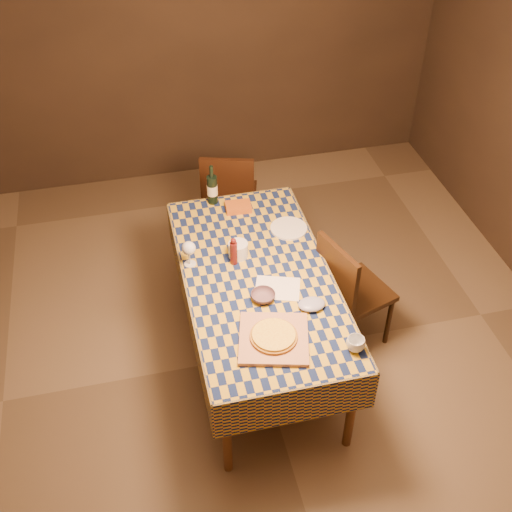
{
  "coord_description": "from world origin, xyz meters",
  "views": [
    {
      "loc": [
        -0.7,
        -2.93,
        3.55
      ],
      "look_at": [
        0.0,
        0.05,
        0.9
      ],
      "focal_mm": 45.0,
      "sensor_mm": 36.0,
      "label": 1
    }
  ],
  "objects_px": {
    "pizza": "(274,336)",
    "chair_right": "(348,289)",
    "dining_table": "(258,285)",
    "white_plate": "(289,228)",
    "cutting_board": "(274,339)",
    "bowl": "(263,296)",
    "wine_bottle": "(212,189)",
    "chair_far": "(229,194)"
  },
  "relations": [
    {
      "from": "dining_table",
      "to": "white_plate",
      "type": "height_order",
      "value": "white_plate"
    },
    {
      "from": "cutting_board",
      "to": "wine_bottle",
      "type": "bearing_deg",
      "value": 94.0
    },
    {
      "from": "pizza",
      "to": "chair_right",
      "type": "distance_m",
      "value": 0.91
    },
    {
      "from": "dining_table",
      "to": "pizza",
      "type": "xyz_separation_m",
      "value": [
        -0.04,
        -0.55,
        0.11
      ]
    },
    {
      "from": "pizza",
      "to": "chair_right",
      "type": "bearing_deg",
      "value": 39.45
    },
    {
      "from": "pizza",
      "to": "chair_far",
      "type": "relative_size",
      "value": 0.38
    },
    {
      "from": "cutting_board",
      "to": "chair_right",
      "type": "distance_m",
      "value": 0.9
    },
    {
      "from": "dining_table",
      "to": "bowl",
      "type": "distance_m",
      "value": 0.23
    },
    {
      "from": "pizza",
      "to": "bowl",
      "type": "xyz_separation_m",
      "value": [
        0.02,
        0.34,
        -0.01
      ]
    },
    {
      "from": "wine_bottle",
      "to": "chair_far",
      "type": "xyz_separation_m",
      "value": [
        0.2,
        0.41,
        -0.36
      ]
    },
    {
      "from": "pizza",
      "to": "chair_far",
      "type": "height_order",
      "value": "chair_far"
    },
    {
      "from": "dining_table",
      "to": "bowl",
      "type": "relative_size",
      "value": 12.26
    },
    {
      "from": "wine_bottle",
      "to": "chair_far",
      "type": "relative_size",
      "value": 0.33
    },
    {
      "from": "dining_table",
      "to": "bowl",
      "type": "xyz_separation_m",
      "value": [
        -0.02,
        -0.21,
        0.1
      ]
    },
    {
      "from": "pizza",
      "to": "white_plate",
      "type": "xyz_separation_m",
      "value": [
        0.36,
        0.97,
        -0.03
      ]
    },
    {
      "from": "dining_table",
      "to": "chair_far",
      "type": "height_order",
      "value": "chair_far"
    },
    {
      "from": "white_plate",
      "to": "chair_far",
      "type": "bearing_deg",
      "value": 107.0
    },
    {
      "from": "chair_far",
      "to": "cutting_board",
      "type": "bearing_deg",
      "value": -93.1
    },
    {
      "from": "bowl",
      "to": "chair_right",
      "type": "xyz_separation_m",
      "value": [
        0.65,
        0.21,
        -0.27
      ]
    },
    {
      "from": "chair_right",
      "to": "chair_far",
      "type": "bearing_deg",
      "value": 114.1
    },
    {
      "from": "cutting_board",
      "to": "bowl",
      "type": "height_order",
      "value": "bowl"
    },
    {
      "from": "chair_far",
      "to": "wine_bottle",
      "type": "bearing_deg",
      "value": -115.63
    },
    {
      "from": "cutting_board",
      "to": "bowl",
      "type": "xyz_separation_m",
      "value": [
        0.02,
        0.34,
        0.01
      ]
    },
    {
      "from": "bowl",
      "to": "white_plate",
      "type": "distance_m",
      "value": 0.72
    },
    {
      "from": "dining_table",
      "to": "white_plate",
      "type": "distance_m",
      "value": 0.54
    },
    {
      "from": "bowl",
      "to": "chair_right",
      "type": "bearing_deg",
      "value": 17.92
    },
    {
      "from": "wine_bottle",
      "to": "cutting_board",
      "type": "bearing_deg",
      "value": -86.0
    },
    {
      "from": "white_plate",
      "to": "cutting_board",
      "type": "bearing_deg",
      "value": -110.23
    },
    {
      "from": "dining_table",
      "to": "wine_bottle",
      "type": "bearing_deg",
      "value": 98.91
    },
    {
      "from": "white_plate",
      "to": "bowl",
      "type": "bearing_deg",
      "value": -118.12
    },
    {
      "from": "pizza",
      "to": "wine_bottle",
      "type": "relative_size",
      "value": 1.14
    },
    {
      "from": "pizza",
      "to": "bowl",
      "type": "height_order",
      "value": "pizza"
    },
    {
      "from": "dining_table",
      "to": "white_plate",
      "type": "bearing_deg",
      "value": 52.76
    },
    {
      "from": "cutting_board",
      "to": "wine_bottle",
      "type": "relative_size",
      "value": 1.28
    },
    {
      "from": "bowl",
      "to": "wine_bottle",
      "type": "distance_m",
      "value": 1.08
    },
    {
      "from": "dining_table",
      "to": "wine_bottle",
      "type": "relative_size",
      "value": 5.95
    },
    {
      "from": "dining_table",
      "to": "wine_bottle",
      "type": "height_order",
      "value": "wine_bottle"
    },
    {
      "from": "cutting_board",
      "to": "chair_far",
      "type": "relative_size",
      "value": 0.43
    },
    {
      "from": "cutting_board",
      "to": "pizza",
      "type": "xyz_separation_m",
      "value": [
        -0.0,
        0.0,
        0.03
      ]
    },
    {
      "from": "dining_table",
      "to": "chair_right",
      "type": "height_order",
      "value": "chair_right"
    },
    {
      "from": "white_plate",
      "to": "dining_table",
      "type": "bearing_deg",
      "value": -127.24
    },
    {
      "from": "cutting_board",
      "to": "pizza",
      "type": "bearing_deg",
      "value": 93.58
    }
  ]
}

